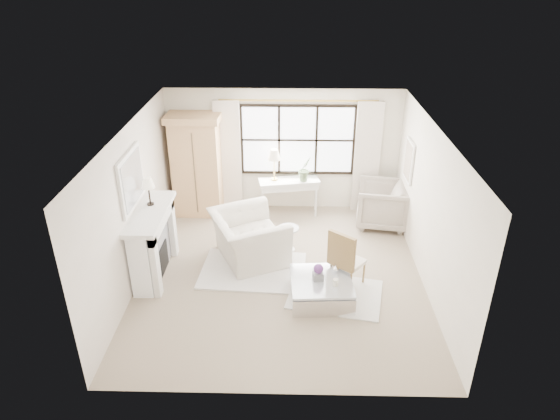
{
  "coord_description": "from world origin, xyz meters",
  "views": [
    {
      "loc": [
        0.16,
        -7.47,
        5.14
      ],
      "look_at": [
        -0.02,
        0.2,
        1.2
      ],
      "focal_mm": 32.0,
      "sensor_mm": 36.0,
      "label": 1
    }
  ],
  "objects_px": {
    "coffee_table": "(321,289)",
    "club_armchair": "(249,238)",
    "armoire": "(197,165)",
    "console_table": "(289,197)"
  },
  "relations": [
    {
      "from": "coffee_table",
      "to": "club_armchair",
      "type": "bearing_deg",
      "value": 133.48
    },
    {
      "from": "club_armchair",
      "to": "console_table",
      "type": "bearing_deg",
      "value": -45.89
    },
    {
      "from": "club_armchair",
      "to": "coffee_table",
      "type": "height_order",
      "value": "club_armchair"
    },
    {
      "from": "armoire",
      "to": "console_table",
      "type": "distance_m",
      "value": 2.11
    },
    {
      "from": "console_table",
      "to": "coffee_table",
      "type": "xyz_separation_m",
      "value": [
        0.56,
        -3.11,
        -0.22
      ]
    },
    {
      "from": "armoire",
      "to": "coffee_table",
      "type": "xyz_separation_m",
      "value": [
        2.54,
        -3.1,
        -0.96
      ]
    },
    {
      "from": "armoire",
      "to": "club_armchair",
      "type": "height_order",
      "value": "armoire"
    },
    {
      "from": "armoire",
      "to": "console_table",
      "type": "relative_size",
      "value": 1.65
    },
    {
      "from": "armoire",
      "to": "console_table",
      "type": "bearing_deg",
      "value": 2.33
    },
    {
      "from": "armoire",
      "to": "club_armchair",
      "type": "relative_size",
      "value": 1.62
    }
  ]
}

